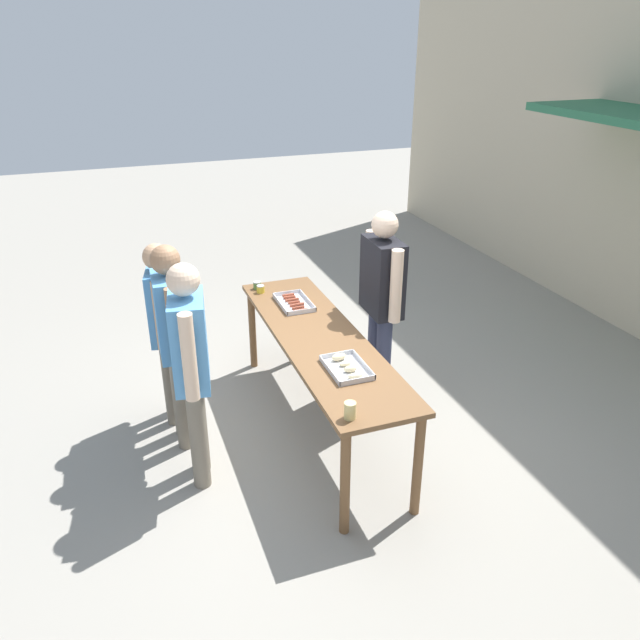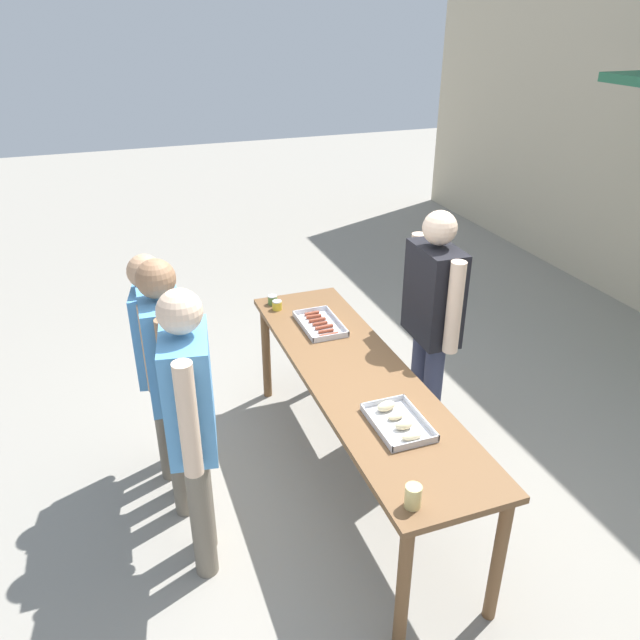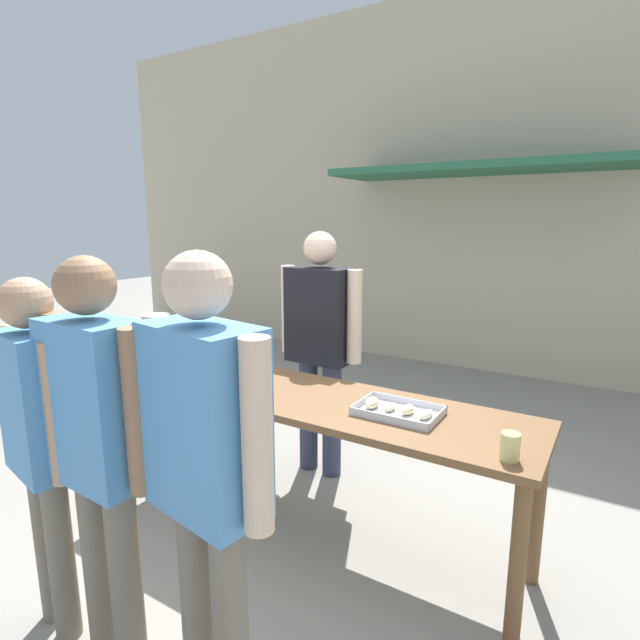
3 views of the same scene
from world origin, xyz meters
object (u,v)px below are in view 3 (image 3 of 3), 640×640
at_px(food_tray_buns, 397,410).
at_px(person_customer_waiting_in_line, 99,433).
at_px(person_server_behind_table, 320,334).
at_px(person_customer_with_cup, 206,455).
at_px(person_customer_holding_hotdog, 40,428).
at_px(condiment_jar_ketchup, 147,368).
at_px(condiment_jar_mustard, 136,366).
at_px(food_tray_sausages, 214,372).
at_px(beer_cup, 510,447).

xyz_separation_m(food_tray_buns, person_customer_waiting_in_line, (-0.78, -1.15, 0.13)).
bearing_deg(person_server_behind_table, person_customer_with_cup, -68.80).
xyz_separation_m(person_customer_holding_hotdog, person_customer_waiting_in_line, (0.36, 0.04, 0.05)).
bearing_deg(person_customer_holding_hotdog, condiment_jar_ketchup, -51.84).
bearing_deg(food_tray_buns, condiment_jar_mustard, -172.76).
distance_m(condiment_jar_mustard, person_customer_with_cup, 1.73).
bearing_deg(person_customer_holding_hotdog, food_tray_sausages, -73.05).
xyz_separation_m(food_tray_buns, person_customer_holding_hotdog, (-1.15, -1.18, 0.08)).
bearing_deg(food_tray_buns, food_tray_sausages, -179.96).
distance_m(condiment_jar_ketchup, beer_cup, 2.23).
height_order(food_tray_buns, person_customer_holding_hotdog, person_customer_holding_hotdog).
height_order(condiment_jar_mustard, person_customer_waiting_in_line, person_customer_waiting_in_line).
xyz_separation_m(beer_cup, person_server_behind_table, (-1.49, 0.92, 0.12)).
bearing_deg(condiment_jar_mustard, person_customer_waiting_in_line, -44.04).
relative_size(condiment_jar_ketchup, person_customer_with_cup, 0.04).
xyz_separation_m(person_server_behind_table, person_customer_with_cup, (0.64, -1.79, -0.01)).
distance_m(condiment_jar_mustard, beer_cup, 2.34).
bearing_deg(person_customer_with_cup, food_tray_sausages, -37.88).
bearing_deg(person_customer_with_cup, food_tray_buns, -93.87).
bearing_deg(condiment_jar_ketchup, person_customer_waiting_in_line, -47.47).
relative_size(condiment_jar_mustard, person_customer_waiting_in_line, 0.04).
bearing_deg(person_server_behind_table, condiment_jar_mustard, -130.90).
bearing_deg(food_tray_buns, person_customer_holding_hotdog, -134.16).
bearing_deg(person_customer_with_cup, person_customer_waiting_in_line, 15.26).
height_order(condiment_jar_mustard, person_customer_holding_hotdog, person_customer_holding_hotdog).
bearing_deg(food_tray_buns, beer_cup, -20.16).
bearing_deg(person_customer_waiting_in_line, person_customer_with_cup, -171.77).
bearing_deg(condiment_jar_ketchup, food_tray_buns, 7.47).
xyz_separation_m(condiment_jar_mustard, person_customer_holding_hotdog, (0.59, -0.96, 0.07)).
xyz_separation_m(beer_cup, person_customer_with_cup, (-0.85, -0.87, 0.11)).
distance_m(food_tray_buns, beer_cup, 0.63).
distance_m(food_tray_sausages, person_customer_holding_hotdog, 1.19).
height_order(beer_cup, person_server_behind_table, person_server_behind_table).
distance_m(beer_cup, person_customer_with_cup, 1.23).
height_order(food_tray_buns, condiment_jar_ketchup, condiment_jar_ketchup).
height_order(condiment_jar_mustard, person_customer_with_cup, person_customer_with_cup).
height_order(condiment_jar_mustard, beer_cup, beer_cup).
xyz_separation_m(condiment_jar_mustard, person_customer_waiting_in_line, (0.96, -0.93, 0.11)).
xyz_separation_m(food_tray_sausages, food_tray_buns, (1.27, 0.00, 0.01)).
height_order(person_server_behind_table, person_customer_with_cup, person_server_behind_table).
height_order(food_tray_sausages, beer_cup, beer_cup).
xyz_separation_m(person_server_behind_table, person_customer_waiting_in_line, (0.11, -1.85, -0.02)).
bearing_deg(food_tray_buns, person_customer_waiting_in_line, -124.36).
bearing_deg(condiment_jar_mustard, condiment_jar_ketchup, 3.44).
distance_m(food_tray_sausages, person_customer_waiting_in_line, 1.25).
bearing_deg(food_tray_buns, person_server_behind_table, 141.88).
distance_m(food_tray_sausages, person_customer_with_cup, 1.49).
xyz_separation_m(food_tray_sausages, person_customer_waiting_in_line, (0.48, -1.15, 0.14)).
relative_size(condiment_jar_ketchup, person_customer_waiting_in_line, 0.04).
distance_m(food_tray_buns, condiment_jar_ketchup, 1.65).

